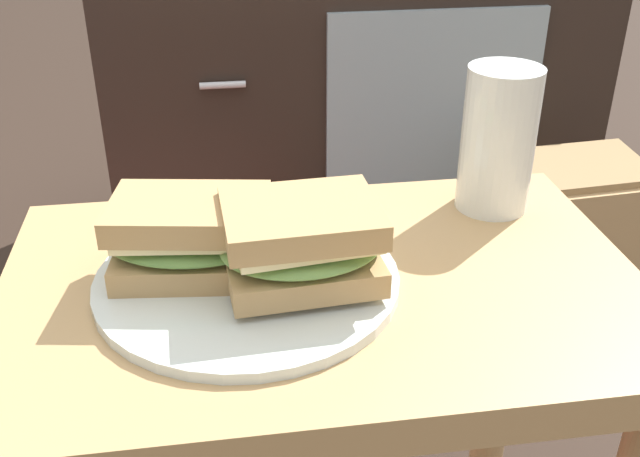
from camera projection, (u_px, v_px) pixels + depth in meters
side_table at (323, 360)px, 0.69m from camera, size 0.56×0.36×0.46m
tv_cabinet at (348, 99)px, 1.57m from camera, size 0.96×0.46×0.58m
plate at (248, 281)px, 0.63m from camera, size 0.26×0.26×0.01m
sandwich_front at (191, 236)px, 0.62m from camera, size 0.15×0.11×0.07m
sandwich_back at (301, 242)px, 0.60m from camera, size 0.14×0.11×0.07m
beer_glass at (498, 142)px, 0.73m from camera, size 0.07×0.07×0.15m
paper_bag at (568, 245)px, 1.31m from camera, size 0.24×0.18×0.32m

